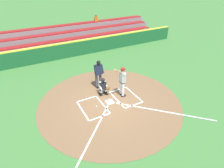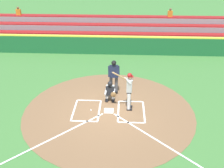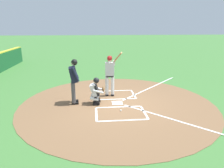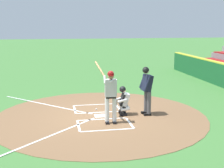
% 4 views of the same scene
% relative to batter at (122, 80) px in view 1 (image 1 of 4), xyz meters
% --- Properties ---
extents(ground_plane, '(120.00, 120.00, 0.00)m').
position_rel_batter_xyz_m(ground_plane, '(0.93, 0.23, -1.10)').
color(ground_plane, '#427A38').
extents(dirt_circle, '(8.00, 8.00, 0.01)m').
position_rel_batter_xyz_m(dirt_circle, '(0.93, 0.23, -1.09)').
color(dirt_circle, brown).
rests_on(dirt_circle, ground).
extents(home_plate_and_chalk, '(7.93, 4.91, 0.01)m').
position_rel_batter_xyz_m(home_plate_and_chalk, '(0.93, 1.11, -1.08)').
color(home_plate_and_chalk, white).
rests_on(home_plate_and_chalk, dirt_circle).
extents(batter, '(0.96, 0.67, 2.13)m').
position_rel_batter_xyz_m(batter, '(0.00, 0.00, 0.00)').
color(batter, white).
rests_on(batter, ground).
extents(catcher, '(0.59, 0.64, 1.13)m').
position_rel_batter_xyz_m(catcher, '(0.90, -0.65, -0.51)').
color(catcher, black).
rests_on(catcher, ground).
extents(plate_umpire, '(0.60, 0.45, 1.86)m').
position_rel_batter_xyz_m(plate_umpire, '(0.77, -1.54, -0.02)').
color(plate_umpire, '#4C4C51').
rests_on(plate_umpire, ground).
extents(baseball, '(0.07, 0.07, 0.07)m').
position_rel_batter_xyz_m(baseball, '(1.77, 0.26, -1.06)').
color(baseball, white).
rests_on(baseball, ground).
extents(backstop_wall, '(22.00, 0.36, 1.31)m').
position_rel_batter_xyz_m(backstop_wall, '(0.93, -7.27, -0.45)').
color(backstop_wall, '#1E6033').
rests_on(backstop_wall, ground).
extents(bleacher_stand, '(20.00, 3.40, 2.55)m').
position_rel_batter_xyz_m(bleacher_stand, '(0.92, -9.97, -0.40)').
color(bleacher_stand, gray).
rests_on(bleacher_stand, ground).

